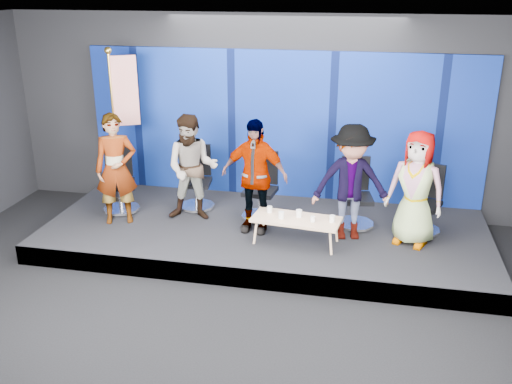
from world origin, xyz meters
TOP-DOWN VIEW (x-y plane):
  - ground at (0.00, 0.00)m, footprint 10.00×10.00m
  - room_walls at (0.00, 0.00)m, footprint 10.02×8.02m
  - riser at (0.00, 2.50)m, footprint 7.00×3.00m
  - backdrop at (0.00, 3.95)m, footprint 7.00×0.08m
  - chair_a at (-2.55, 2.67)m, footprint 0.81×0.81m
  - panelist_a at (-2.36, 2.20)m, footprint 0.77×0.64m
  - chair_b at (-1.31, 3.07)m, footprint 0.68×0.68m
  - panelist_b at (-1.22, 2.57)m, footprint 0.93×0.77m
  - chair_c at (-0.14, 2.83)m, footprint 0.68×0.68m
  - panelist_c at (-0.15, 2.32)m, footprint 1.09×0.54m
  - chair_d at (1.39, 2.84)m, footprint 0.72×0.72m
  - panelist_d at (1.32, 2.34)m, footprint 1.25×0.86m
  - chair_e at (2.44, 2.81)m, footprint 0.78×0.78m
  - panelist_e at (2.25, 2.34)m, footprint 0.98×0.82m
  - coffee_table at (0.56, 1.98)m, footprint 1.35×0.69m
  - mug_a at (0.13, 2.12)m, footprint 0.08×0.08m
  - mug_b at (0.35, 1.93)m, footprint 0.09×0.09m
  - mug_c at (0.59, 2.04)m, footprint 0.09×0.09m
  - mug_d at (0.81, 1.90)m, footprint 0.07×0.07m
  - mug_e at (1.09, 1.95)m, footprint 0.08×0.08m
  - flag_stand at (-2.64, 3.16)m, footprint 0.59×0.39m

SIDE VIEW (x-z plane):
  - ground at x=0.00m, z-range 0.00..0.00m
  - riser at x=0.00m, z-range 0.00..0.30m
  - chair_e at x=2.44m, z-range 0.12..1.18m
  - chair_b at x=-1.31m, z-range 0.12..1.19m
  - chair_d at x=1.39m, z-range 0.11..1.21m
  - chair_a at x=-2.55m, z-range 0.11..1.22m
  - chair_c at x=-0.14m, z-range 0.11..1.22m
  - coffee_table at x=0.56m, z-range 0.47..0.87m
  - mug_d at x=0.81m, z-range 0.70..0.78m
  - mug_a at x=0.13m, z-range 0.70..0.80m
  - mug_e at x=1.09m, z-range 0.70..0.80m
  - mug_b at x=0.35m, z-range 0.70..0.80m
  - mug_c at x=0.59m, z-range 0.70..0.81m
  - panelist_e at x=2.25m, z-range 0.30..2.02m
  - panelist_b at x=-1.22m, z-range 0.30..2.04m
  - panelist_d at x=1.32m, z-range 0.30..2.07m
  - panelist_a at x=-2.36m, z-range 0.30..2.09m
  - panelist_c at x=-0.15m, z-range 0.30..2.09m
  - backdrop at x=0.00m, z-range 0.30..2.90m
  - flag_stand at x=-2.64m, z-range 0.38..3.06m
  - room_walls at x=0.00m, z-range 0.67..4.18m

